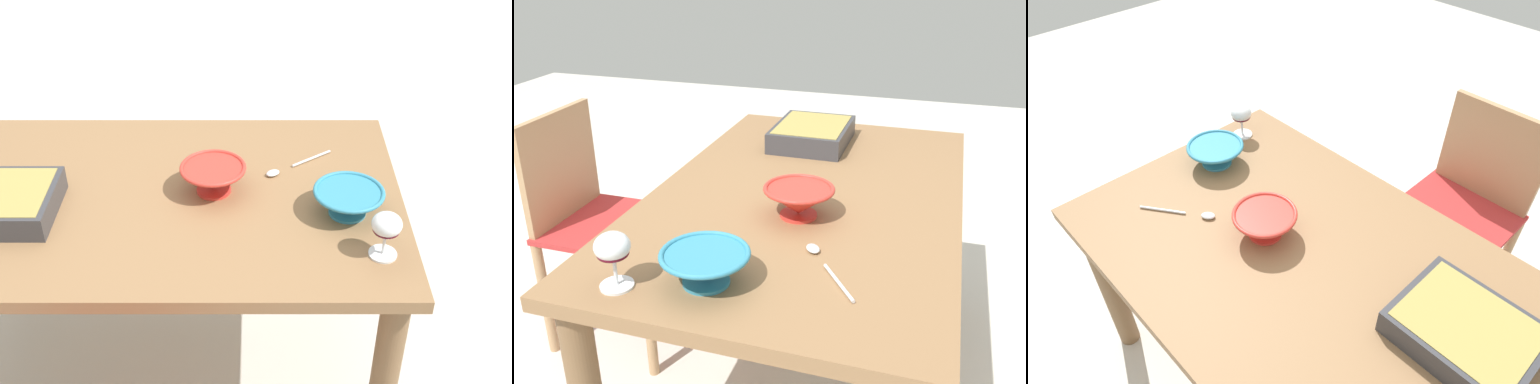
# 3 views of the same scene
# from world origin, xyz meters

# --- Properties ---
(ground_plane) EXTENTS (8.00, 8.00, 0.00)m
(ground_plane) POSITION_xyz_m (0.00, 0.00, 0.00)
(ground_plane) COLOR beige
(dining_table) EXTENTS (1.43, 0.88, 0.73)m
(dining_table) POSITION_xyz_m (0.00, 0.00, 0.61)
(dining_table) COLOR olive
(dining_table) RESTS_ON ground_plane
(wine_glass) EXTENTS (0.08, 0.08, 0.13)m
(wine_glass) POSITION_xyz_m (0.62, -0.27, 0.82)
(wine_glass) COLOR white
(wine_glass) RESTS_ON dining_table
(mixing_bowl) EXTENTS (0.19, 0.19, 0.09)m
(mixing_bowl) POSITION_xyz_m (0.17, 0.02, 0.77)
(mixing_bowl) COLOR red
(mixing_bowl) RESTS_ON dining_table
(small_bowl) EXTENTS (0.20, 0.20, 0.08)m
(small_bowl) POSITION_xyz_m (0.55, -0.09, 0.77)
(small_bowl) COLOR teal
(small_bowl) RESTS_ON dining_table
(serving_spoon) EXTENTS (0.21, 0.16, 0.01)m
(serving_spoon) POSITION_xyz_m (0.38, 0.13, 0.73)
(serving_spoon) COLOR silver
(serving_spoon) RESTS_ON dining_table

